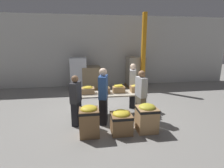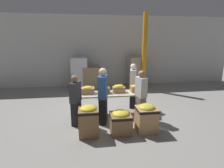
% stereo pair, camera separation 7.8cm
% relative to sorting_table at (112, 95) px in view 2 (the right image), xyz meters
% --- Properties ---
extents(ground_plane, '(30.00, 30.00, 0.00)m').
position_rel_sorting_table_xyz_m(ground_plane, '(0.00, 0.00, -0.73)').
color(ground_plane, gray).
extents(wall_back, '(16.00, 0.08, 4.00)m').
position_rel_sorting_table_xyz_m(wall_back, '(0.00, 4.40, 1.27)').
color(wall_back, silver).
rests_on(wall_back, ground_plane).
extents(sorting_table, '(2.37, 0.75, 0.78)m').
position_rel_sorting_table_xyz_m(sorting_table, '(0.00, 0.00, 0.00)').
color(sorting_table, '#B2A893').
rests_on(sorting_table, ground_plane).
extents(banana_box_0, '(0.46, 0.33, 0.27)m').
position_rel_sorting_table_xyz_m(banana_box_0, '(-0.84, 0.09, 0.19)').
color(banana_box_0, tan).
rests_on(banana_box_0, sorting_table).
extents(banana_box_1, '(0.38, 0.29, 0.26)m').
position_rel_sorting_table_xyz_m(banana_box_1, '(-0.26, 0.04, 0.19)').
color(banana_box_1, olive).
rests_on(banana_box_1, sorting_table).
extents(banana_box_2, '(0.42, 0.27, 0.29)m').
position_rel_sorting_table_xyz_m(banana_box_2, '(0.26, 0.06, 0.20)').
color(banana_box_2, '#A37A4C').
rests_on(banana_box_2, sorting_table).
extents(banana_box_3, '(0.44, 0.33, 0.28)m').
position_rel_sorting_table_xyz_m(banana_box_3, '(0.92, 0.05, 0.19)').
color(banana_box_3, '#A37A4C').
rests_on(banana_box_3, sorting_table).
extents(volunteer_0, '(0.35, 0.52, 1.78)m').
position_rel_sorting_table_xyz_m(volunteer_0, '(-0.37, -0.68, 0.16)').
color(volunteer_0, black).
rests_on(volunteer_0, ground_plane).
extents(volunteer_1, '(0.30, 0.48, 1.66)m').
position_rel_sorting_table_xyz_m(volunteer_1, '(0.88, -0.56, 0.10)').
color(volunteer_1, '#6B604C').
rests_on(volunteer_1, ground_plane).
extents(volunteer_2, '(0.34, 0.51, 1.74)m').
position_rel_sorting_table_xyz_m(volunteer_2, '(0.91, 0.57, 0.14)').
color(volunteer_2, black).
rests_on(volunteer_2, ground_plane).
extents(volunteer_3, '(0.36, 0.47, 1.58)m').
position_rel_sorting_table_xyz_m(volunteer_3, '(-1.21, -0.67, 0.06)').
color(volunteer_3, black).
rests_on(volunteer_3, ground_plane).
extents(donation_bin_0, '(0.54, 0.54, 0.87)m').
position_rel_sorting_table_xyz_m(donation_bin_0, '(-0.84, -1.37, -0.26)').
color(donation_bin_0, olive).
rests_on(donation_bin_0, ground_plane).
extents(donation_bin_1, '(0.58, 0.58, 0.68)m').
position_rel_sorting_table_xyz_m(donation_bin_1, '(0.06, -1.37, -0.37)').
color(donation_bin_1, olive).
rests_on(donation_bin_1, ground_plane).
extents(donation_bin_2, '(0.57, 0.57, 0.82)m').
position_rel_sorting_table_xyz_m(donation_bin_2, '(0.81, -1.37, -0.29)').
color(donation_bin_2, tan).
rests_on(donation_bin_2, ground_plane).
extents(support_pillar, '(0.20, 0.20, 4.00)m').
position_rel_sorting_table_xyz_m(support_pillar, '(2.16, 3.12, 1.27)').
color(support_pillar, orange).
rests_on(support_pillar, ground_plane).
extents(pallet_stack_0, '(1.06, 1.06, 1.24)m').
position_rel_sorting_table_xyz_m(pallet_stack_0, '(-0.58, 3.64, -0.12)').
color(pallet_stack_0, olive).
rests_on(pallet_stack_0, ground_plane).
extents(pallet_stack_1, '(1.02, 1.02, 1.71)m').
position_rel_sorting_table_xyz_m(pallet_stack_1, '(1.93, 3.71, 0.12)').
color(pallet_stack_1, olive).
rests_on(pallet_stack_1, ground_plane).
extents(pallet_stack_2, '(0.92, 0.92, 1.73)m').
position_rel_sorting_table_xyz_m(pallet_stack_2, '(-1.26, 3.61, 0.13)').
color(pallet_stack_2, olive).
rests_on(pallet_stack_2, ground_plane).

